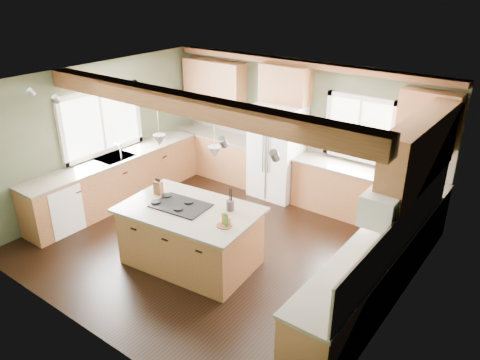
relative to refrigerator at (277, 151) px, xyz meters
The scene contains 37 objects.
floor 2.32m from the refrigerator, 81.95° to the right, with size 5.60×5.60×0.00m, color black.
ceiling 2.73m from the refrigerator, 81.95° to the right, with size 5.60×5.60×0.00m, color silver.
wall_back 0.63m from the refrigerator, 51.71° to the left, with size 5.60×5.60×0.00m, color #3F4732.
wall_left 3.30m from the refrigerator, 139.70° to the right, with size 5.00×5.00×0.00m, color #3F4732.
wall_right 3.78m from the refrigerator, 34.37° to the right, with size 5.00×5.00×0.00m, color #3F4732.
ceiling_beam 3.19m from the refrigerator, 83.79° to the right, with size 5.55×0.26×0.26m, color #532917.
soffit_trim 1.69m from the refrigerator, 43.03° to the left, with size 5.55×0.20×0.10m, color #532917.
backsplash_back 0.57m from the refrigerator, 50.58° to the left, with size 5.58×0.03×0.58m, color brown.
backsplash_right 3.73m from the refrigerator, 33.86° to the right, with size 0.03×3.70×0.58m, color brown.
base_cab_back_left 1.56m from the refrigerator, behind, with size 2.02×0.60×0.88m, color brown.
counter_back_left 1.49m from the refrigerator, behind, with size 2.06×0.64×0.04m, color brown.
base_cab_back_right 1.85m from the refrigerator, ahead, with size 2.62×0.60×0.88m, color brown.
counter_back_right 1.79m from the refrigerator, ahead, with size 2.66×0.64×0.04m, color brown.
base_cab_left 3.06m from the refrigerator, 136.74° to the right, with size 0.60×3.70×0.88m, color brown.
counter_left 3.02m from the refrigerator, 136.74° to the right, with size 0.64×3.74×0.04m, color brown.
base_cab_right 3.51m from the refrigerator, 36.47° to the right, with size 0.60×3.70×0.88m, color brown.
counter_right 3.48m from the refrigerator, 36.47° to the right, with size 0.64×3.74×0.04m, color brown.
upper_cab_back_left 2.00m from the refrigerator, behind, with size 1.40×0.35×0.90m, color brown.
upper_cab_over_fridge 1.27m from the refrigerator, 90.00° to the left, with size 0.96×0.35×0.70m, color brown.
upper_cab_right 3.34m from the refrigerator, 22.64° to the right, with size 0.35×2.20×0.90m, color brown.
upper_cab_back_corner 2.81m from the refrigerator, ahead, with size 0.90×0.35×0.90m, color brown.
window_left 3.30m from the refrigerator, 140.15° to the right, with size 0.04×1.60×1.05m, color white.
window_back 1.63m from the refrigerator, 13.94° to the left, with size 1.10×0.04×1.00m, color white.
sink 3.02m from the refrigerator, 136.74° to the right, with size 0.50×0.65×0.03m, color #262628.
faucet 2.90m from the refrigerator, 134.30° to the right, with size 0.02×0.02×0.28m, color #B2B2B7.
dishwasher 4.05m from the refrigerator, 123.02° to the right, with size 0.60×0.60×0.84m, color white.
oven 4.40m from the refrigerator, 50.38° to the right, with size 0.60×0.72×0.84m, color white.
microwave 3.66m from the refrigerator, 37.00° to the right, with size 0.40×0.70×0.38m, color white.
pendant_left 2.98m from the refrigerator, 93.93° to the right, with size 0.18×0.18×0.16m, color #B2B2B7.
pendant_right 2.97m from the refrigerator, 74.85° to the right, with size 0.18×0.18×0.16m, color #B2B2B7.
refrigerator is the anchor object (origin of this frame).
island 2.81m from the refrigerator, 84.40° to the right, with size 1.86×1.14×0.88m, color olive.
island_top 2.77m from the refrigerator, 84.40° to the right, with size 1.99×1.26×0.04m, color brown.
cooktop 2.77m from the refrigerator, 87.61° to the right, with size 0.81×0.54×0.02m, color black.
knife_block 2.71m from the refrigerator, 99.20° to the right, with size 0.13×0.09×0.21m, color brown.
utensil_crock 2.56m from the refrigerator, 72.39° to the right, with size 0.12×0.12×0.16m, color #48403A.
bottle_tray 3.00m from the refrigerator, 70.88° to the right, with size 0.22×0.22×0.20m, color #582E1A, non-canonical shape.
Camera 1 is at (4.13, -4.98, 4.08)m, focal length 35.00 mm.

